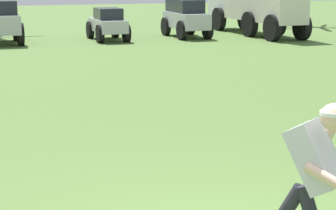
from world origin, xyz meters
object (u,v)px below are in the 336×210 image
object	(u,v)px
frisbee_thrower	(313,177)
box_truck	(257,1)
parked_car_slot_d	(186,17)
parked_car_slot_c	(108,24)
parked_car_slot_b	(2,21)

from	to	relation	value
frisbee_thrower	box_truck	bearing A→B (deg)	65.15
box_truck	parked_car_slot_d	bearing A→B (deg)	179.33
parked_car_slot_c	parked_car_slot_d	bearing A→B (deg)	3.29
parked_car_slot_b	box_truck	distance (m)	9.14
frisbee_thrower	parked_car_slot_b	xyz separation A→B (m)	(-0.94, 17.68, -0.05)
parked_car_slot_b	box_truck	size ratio (longest dim) A/B	0.40
frisbee_thrower	parked_car_slot_b	bearing A→B (deg)	93.03
parked_car_slot_d	box_truck	bearing A→B (deg)	-0.67
parked_car_slot_c	box_truck	xyz separation A→B (m)	(5.65, 0.13, 0.67)
parked_car_slot_c	box_truck	size ratio (longest dim) A/B	0.37
parked_car_slot_d	parked_car_slot_b	bearing A→B (deg)	-179.53
frisbee_thrower	box_truck	world-z (taller)	box_truck
parked_car_slot_c	box_truck	world-z (taller)	box_truck
parked_car_slot_b	parked_car_slot_c	xyz separation A→B (m)	(3.48, -0.11, -0.18)
parked_car_slot_d	box_truck	xyz separation A→B (m)	(2.76, -0.03, 0.51)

